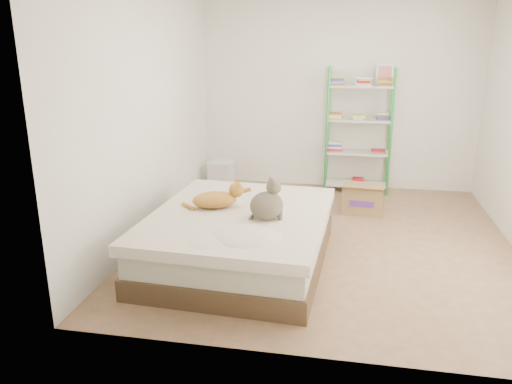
% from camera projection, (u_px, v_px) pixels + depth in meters
% --- Properties ---
extents(room, '(3.81, 4.21, 2.61)m').
position_uv_depth(room, '(332.00, 118.00, 4.95)').
color(room, '#AC7A57').
rests_on(room, ground).
extents(bed, '(1.69, 2.06, 0.51)m').
position_uv_depth(bed, '(240.00, 238.00, 4.71)').
color(bed, '#423024').
rests_on(bed, ground).
extents(orange_cat, '(0.56, 0.43, 0.20)m').
position_uv_depth(orange_cat, '(214.00, 198.00, 4.73)').
color(orange_cat, '#BF8627').
rests_on(orange_cat, bed).
extents(grey_cat, '(0.40, 0.38, 0.37)m').
position_uv_depth(grey_cat, '(267.00, 199.00, 4.41)').
color(grey_cat, '#7C6F58').
rests_on(grey_cat, bed).
extents(shelf_unit, '(0.88, 0.36, 1.74)m').
position_uv_depth(shelf_unit, '(359.00, 128.00, 6.78)').
color(shelf_unit, green).
rests_on(shelf_unit, ground).
extents(cardboard_box, '(0.51, 0.50, 0.39)m').
position_uv_depth(cardboard_box, '(363.00, 199.00, 6.13)').
color(cardboard_box, '#997C56').
rests_on(cardboard_box, ground).
extents(white_bin, '(0.38, 0.34, 0.39)m').
position_uv_depth(white_bin, '(221.00, 175.00, 7.10)').
color(white_bin, silver).
rests_on(white_bin, ground).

